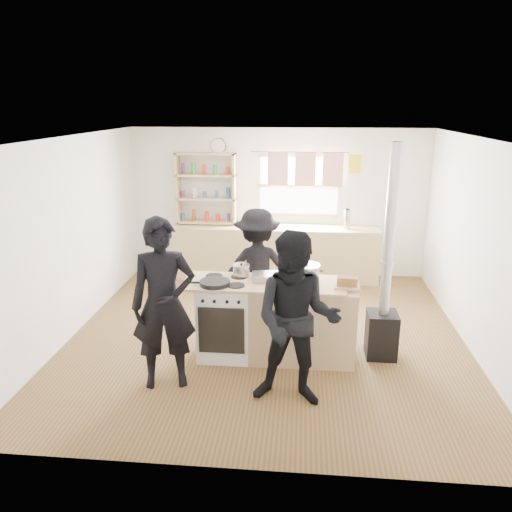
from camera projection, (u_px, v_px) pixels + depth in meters
name	position (u px, v px, depth m)	size (l,w,h in m)	color
ground	(267.00, 335.00, 6.49)	(5.00, 5.00, 0.01)	brown
back_counter	(276.00, 253.00, 8.46)	(3.40, 0.55, 0.90)	tan
shelving_unit	(206.00, 188.00, 8.37)	(1.00, 0.28, 1.20)	tan
thermos	(347.00, 219.00, 8.18)	(0.10, 0.10, 0.31)	silver
cooking_island	(276.00, 320.00, 5.81)	(1.97, 0.64, 0.93)	white
skillet_greens	(215.00, 283.00, 5.59)	(0.36, 0.36, 0.05)	black
roast_tray	(269.00, 277.00, 5.74)	(0.41, 0.30, 0.08)	silver
stockpot_stove	(241.00, 270.00, 5.87)	(0.20, 0.20, 0.17)	silver
stockpot_counter	(306.00, 273.00, 5.67)	(0.31, 0.31, 0.23)	silver
bread_board	(347.00, 283.00, 5.51)	(0.29, 0.21, 0.12)	tan
flue_heater	(384.00, 306.00, 5.76)	(0.35, 0.35, 2.50)	black
person_near_left	(164.00, 304.00, 5.11)	(0.66, 0.44, 1.82)	black
person_near_right	(296.00, 321.00, 4.79)	(0.86, 0.67, 1.77)	black
person_far	(257.00, 269.00, 6.54)	(1.04, 0.60, 1.60)	black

